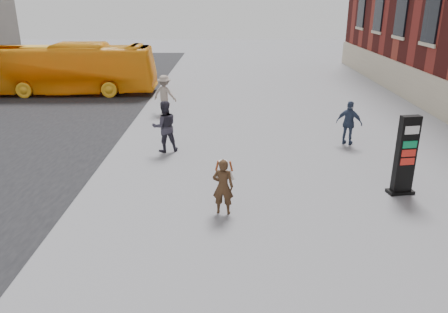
{
  "coord_description": "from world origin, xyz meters",
  "views": [
    {
      "loc": [
        -0.65,
        -10.71,
        5.43
      ],
      "look_at": [
        -0.74,
        0.72,
        1.24
      ],
      "focal_mm": 35.0,
      "sensor_mm": 36.0,
      "label": 1
    }
  ],
  "objects_px": {
    "pedestrian_b": "(165,94)",
    "pedestrian_c": "(349,123)",
    "info_pylon": "(405,156)",
    "woman": "(223,186)",
    "bus": "(64,69)",
    "pedestrian_a": "(165,126)"
  },
  "relations": [
    {
      "from": "info_pylon",
      "to": "pedestrian_b",
      "type": "bearing_deg",
      "value": 121.14
    },
    {
      "from": "info_pylon",
      "to": "woman",
      "type": "relative_size",
      "value": 1.53
    },
    {
      "from": "woman",
      "to": "pedestrian_c",
      "type": "height_order",
      "value": "pedestrian_c"
    },
    {
      "from": "bus",
      "to": "pedestrian_b",
      "type": "distance_m",
      "value": 7.85
    },
    {
      "from": "info_pylon",
      "to": "pedestrian_c",
      "type": "xyz_separation_m",
      "value": [
        -0.39,
        4.53,
        -0.32
      ]
    },
    {
      "from": "bus",
      "to": "pedestrian_b",
      "type": "bearing_deg",
      "value": -126.33
    },
    {
      "from": "pedestrian_a",
      "to": "pedestrian_c",
      "type": "distance_m",
      "value": 7.06
    },
    {
      "from": "pedestrian_b",
      "to": "pedestrian_c",
      "type": "xyz_separation_m",
      "value": [
        7.78,
        -4.88,
        -0.07
      ]
    },
    {
      "from": "info_pylon",
      "to": "bus",
      "type": "height_order",
      "value": "bus"
    },
    {
      "from": "info_pylon",
      "to": "pedestrian_b",
      "type": "relative_size",
      "value": 1.26
    },
    {
      "from": "woman",
      "to": "pedestrian_c",
      "type": "relative_size",
      "value": 0.89
    },
    {
      "from": "info_pylon",
      "to": "pedestrian_c",
      "type": "relative_size",
      "value": 1.37
    },
    {
      "from": "info_pylon",
      "to": "pedestrian_c",
      "type": "distance_m",
      "value": 4.56
    },
    {
      "from": "bus",
      "to": "pedestrian_c",
      "type": "xyz_separation_m",
      "value": [
        14.23,
        -9.32,
        -0.61
      ]
    },
    {
      "from": "pedestrian_c",
      "to": "bus",
      "type": "bearing_deg",
      "value": -2.87
    },
    {
      "from": "pedestrian_b",
      "to": "pedestrian_c",
      "type": "relative_size",
      "value": 1.09
    },
    {
      "from": "info_pylon",
      "to": "pedestrian_b",
      "type": "distance_m",
      "value": 12.47
    },
    {
      "from": "info_pylon",
      "to": "bus",
      "type": "distance_m",
      "value": 20.14
    },
    {
      "from": "woman",
      "to": "bus",
      "type": "bearing_deg",
      "value": -50.97
    },
    {
      "from": "pedestrian_c",
      "to": "pedestrian_a",
      "type": "bearing_deg",
      "value": 37.34
    },
    {
      "from": "info_pylon",
      "to": "pedestrian_a",
      "type": "height_order",
      "value": "info_pylon"
    },
    {
      "from": "pedestrian_b",
      "to": "bus",
      "type": "bearing_deg",
      "value": -13.23
    }
  ]
}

